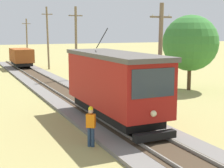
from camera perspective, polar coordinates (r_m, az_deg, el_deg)
red_tram at (r=17.82m, az=0.33°, el=0.14°), size 2.60×8.54×4.79m
freight_car at (r=45.51m, az=-15.17°, el=4.47°), size 2.40×5.20×2.31m
utility_pole_mid at (r=19.49m, az=8.18°, el=4.24°), size 1.40×0.37×6.51m
utility_pole_far at (r=33.20m, az=-6.14°, el=6.90°), size 1.40×0.31×7.27m
utility_pole_distant at (r=44.15m, az=-10.89°, el=7.78°), size 1.40×0.66×7.98m
utility_pole_horizon at (r=58.32m, az=-14.30°, el=7.43°), size 1.40×0.51×6.94m
second_worker at (r=14.46m, az=-3.62°, el=-6.91°), size 0.45×0.42×1.78m
tree_left_near at (r=28.72m, az=13.20°, el=6.79°), size 4.64×4.64×6.26m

